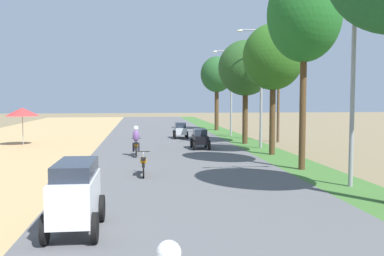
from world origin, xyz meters
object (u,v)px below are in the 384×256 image
(streetlamp_mid, at_px, (261,79))
(motorbike_ahead_second, at_px, (143,163))
(utility_pole_near, at_px, (279,78))
(car_van_white, at_px, (76,193))
(median_tree_fourth, at_px, (246,68))
(median_tree_second, at_px, (304,15))
(car_hatchback_silver, at_px, (180,130))
(vendor_umbrella, at_px, (22,112))
(streetlamp_far, at_px, (231,86))
(streetlamp_near, at_px, (353,67))
(median_tree_third, at_px, (273,57))
(car_hatchback_black, at_px, (200,138))
(median_tree_fifth, at_px, (217,75))
(motorbike_ahead_third, at_px, (136,142))

(streetlamp_mid, height_order, motorbike_ahead_second, streetlamp_mid)
(utility_pole_near, height_order, car_van_white, utility_pole_near)
(median_tree_fourth, distance_m, car_van_white, 21.53)
(median_tree_second, bearing_deg, car_hatchback_silver, 104.98)
(vendor_umbrella, distance_m, car_hatchback_silver, 11.62)
(streetlamp_far, bearing_deg, streetlamp_near, -90.00)
(median_tree_second, height_order, streetlamp_mid, median_tree_second)
(streetlamp_near, xyz_separation_m, streetlamp_far, (-0.00, 21.28, -0.10))
(streetlamp_mid, bearing_deg, streetlamp_far, 90.00)
(median_tree_third, bearing_deg, median_tree_fourth, 91.36)
(streetlamp_near, bearing_deg, car_hatchback_black, 107.99)
(utility_pole_near, bearing_deg, median_tree_fifth, 102.87)
(utility_pole_near, bearing_deg, streetlamp_near, -98.51)
(streetlamp_mid, xyz_separation_m, motorbike_ahead_second, (-7.43, -8.98, -3.85))
(car_hatchback_black, height_order, motorbike_ahead_third, motorbike_ahead_third)
(vendor_umbrella, bearing_deg, median_tree_second, -37.92)
(streetlamp_near, bearing_deg, median_tree_second, 95.88)
(car_hatchback_black, height_order, car_hatchback_silver, same)
(streetlamp_near, height_order, motorbike_ahead_second, streetlamp_near)
(vendor_umbrella, xyz_separation_m, utility_pole_near, (17.82, 0.46, 2.38))
(median_tree_fifth, bearing_deg, median_tree_fourth, -90.71)
(motorbike_ahead_third, bearing_deg, motorbike_ahead_second, -86.51)
(median_tree_fourth, relative_size, median_tree_fifth, 1.00)
(vendor_umbrella, bearing_deg, median_tree_third, -23.46)
(car_hatchback_black, bearing_deg, car_hatchback_silver, 94.77)
(median_tree_fourth, height_order, streetlamp_far, streetlamp_far)
(median_tree_fifth, bearing_deg, car_hatchback_silver, -117.61)
(median_tree_third, relative_size, median_tree_fourth, 1.02)
(car_hatchback_black, xyz_separation_m, motorbike_ahead_third, (-3.91, -2.92, 0.11))
(car_hatchback_black, distance_m, car_hatchback_silver, 7.14)
(median_tree_second, distance_m, median_tree_third, 5.29)
(vendor_umbrella, xyz_separation_m, car_van_white, (6.36, -19.92, -1.28))
(vendor_umbrella, xyz_separation_m, median_tree_second, (15.04, -11.71, 4.55))
(streetlamp_near, bearing_deg, median_tree_third, 91.32)
(car_hatchback_black, bearing_deg, motorbike_ahead_third, -143.27)
(car_van_white, height_order, motorbike_ahead_second, car_van_white)
(median_tree_fifth, distance_m, utility_pole_near, 11.63)
(car_hatchback_silver, bearing_deg, streetlamp_near, -76.79)
(median_tree_fifth, relative_size, streetlamp_near, 0.97)
(vendor_umbrella, relative_size, streetlamp_near, 0.34)
(car_hatchback_black, xyz_separation_m, motorbike_ahead_second, (-3.55, -8.93, -0.17))
(car_hatchback_silver, height_order, motorbike_ahead_third, motorbike_ahead_third)
(streetlamp_far, bearing_deg, median_tree_fourth, -93.07)
(streetlamp_far, height_order, motorbike_ahead_third, streetlamp_far)
(median_tree_second, distance_m, car_van_white, 13.29)
(median_tree_third, relative_size, motorbike_ahead_second, 4.05)
(vendor_umbrella, xyz_separation_m, car_hatchback_black, (11.54, -3.55, -1.56))
(car_van_white, relative_size, motorbike_ahead_third, 1.34)
(car_hatchback_black, height_order, motorbike_ahead_second, car_hatchback_black)
(car_hatchback_silver, bearing_deg, vendor_umbrella, -161.95)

